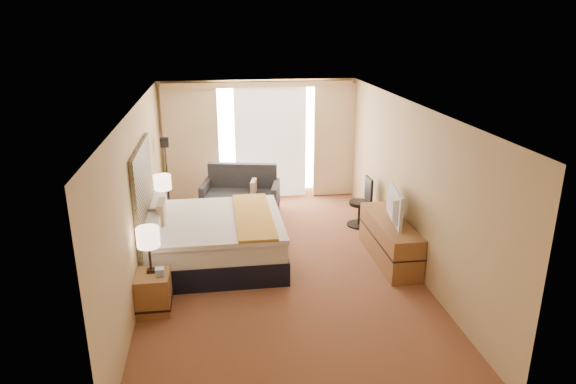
{
  "coord_description": "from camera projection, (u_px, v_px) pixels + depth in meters",
  "views": [
    {
      "loc": [
        -0.94,
        -7.44,
        3.82
      ],
      "look_at": [
        0.2,
        0.4,
        1.13
      ],
      "focal_mm": 32.0,
      "sensor_mm": 36.0,
      "label": 1
    }
  ],
  "objects": [
    {
      "name": "telephone",
      "position": [
        170.0,
        209.0,
        9.19
      ],
      "size": [
        0.21,
        0.18,
        0.07
      ],
      "primitive_type": "cube",
      "rotation": [
        0.0,
        0.0,
        -0.24
      ],
      "color": "black",
      "rests_on": "nightstand_right"
    },
    {
      "name": "wall_back",
      "position": [
        259.0,
        140.0,
        11.19
      ],
      "size": [
        4.2,
        0.02,
        2.6
      ],
      "primitive_type": "cube",
      "color": "tan",
      "rests_on": "ground"
    },
    {
      "name": "nightstand_right",
      "position": [
        168.0,
        223.0,
        9.34
      ],
      "size": [
        0.45,
        0.52,
        0.55
      ],
      "primitive_type": "cube",
      "color": "#975F37",
      "rests_on": "floor"
    },
    {
      "name": "wall_left",
      "position": [
        139.0,
        197.0,
        7.63
      ],
      "size": [
        0.02,
        7.0,
        2.6
      ],
      "primitive_type": "cube",
      "color": "tan",
      "rests_on": "ground"
    },
    {
      "name": "television",
      "position": [
        390.0,
        205.0,
        8.22
      ],
      "size": [
        0.28,
        0.97,
        0.55
      ],
      "primitive_type": "imported",
      "rotation": [
        0.0,
        0.0,
        1.41
      ],
      "color": "black",
      "rests_on": "media_dresser"
    },
    {
      "name": "headboard",
      "position": [
        144.0,
        194.0,
        7.82
      ],
      "size": [
        0.06,
        1.85,
        1.5
      ],
      "primitive_type": "cube",
      "color": "black",
      "rests_on": "wall_left"
    },
    {
      "name": "window",
      "position": [
        270.0,
        139.0,
        11.19
      ],
      "size": [
        2.3,
        0.02,
        2.3
      ],
      "primitive_type": "cube",
      "color": "silver",
      "rests_on": "wall_back"
    },
    {
      "name": "floor",
      "position": [
        280.0,
        266.0,
        8.33
      ],
      "size": [
        4.2,
        7.0,
        0.02
      ],
      "primitive_type": "cube",
      "color": "#5C1F1A",
      "rests_on": "ground"
    },
    {
      "name": "nightstand_left",
      "position": [
        154.0,
        292.0,
        7.0
      ],
      "size": [
        0.45,
        0.52,
        0.55
      ],
      "primitive_type": "cube",
      "color": "#975F37",
      "rests_on": "floor"
    },
    {
      "name": "media_dresser",
      "position": [
        389.0,
        240.0,
        8.46
      ],
      "size": [
        0.5,
        1.8,
        0.7
      ],
      "primitive_type": "cube",
      "color": "#975F37",
      "rests_on": "floor"
    },
    {
      "name": "floor_lamp",
      "position": [
        166.0,
        163.0,
        9.87
      ],
      "size": [
        0.21,
        0.21,
        1.67
      ],
      "color": "black",
      "rests_on": "floor"
    },
    {
      "name": "curtains",
      "position": [
        259.0,
        136.0,
        11.05
      ],
      "size": [
        4.12,
        0.19,
        2.56
      ],
      "color": "beige",
      "rests_on": "floor"
    },
    {
      "name": "lamp_right",
      "position": [
        163.0,
        183.0,
        9.11
      ],
      "size": [
        0.3,
        0.3,
        0.64
      ],
      "color": "black",
      "rests_on": "nightstand_right"
    },
    {
      "name": "ceiling",
      "position": [
        279.0,
        106.0,
        7.49
      ],
      "size": [
        4.2,
        7.0,
        0.02
      ],
      "primitive_type": "cube",
      "color": "white",
      "rests_on": "wall_back"
    },
    {
      "name": "loveseat",
      "position": [
        241.0,
        198.0,
        10.56
      ],
      "size": [
        1.69,
        1.14,
        0.97
      ],
      "rotation": [
        0.0,
        0.0,
        -0.21
      ],
      "color": "maroon",
      "rests_on": "floor"
    },
    {
      "name": "desk_chair",
      "position": [
        362.0,
        204.0,
        9.86
      ],
      "size": [
        0.47,
        0.47,
        0.96
      ],
      "rotation": [
        0.0,
        0.0,
        0.02
      ],
      "color": "black",
      "rests_on": "floor"
    },
    {
      "name": "wall_front",
      "position": [
        328.0,
        312.0,
        4.63
      ],
      "size": [
        4.2,
        0.02,
        2.6
      ],
      "primitive_type": "cube",
      "color": "tan",
      "rests_on": "ground"
    },
    {
      "name": "lamp_left",
      "position": [
        148.0,
        238.0,
        6.81
      ],
      "size": [
        0.31,
        0.31,
        0.65
      ],
      "color": "black",
      "rests_on": "nightstand_left"
    },
    {
      "name": "bed",
      "position": [
        212.0,
        239.0,
        8.37
      ],
      "size": [
        2.25,
        2.06,
        1.09
      ],
      "color": "black",
      "rests_on": "floor"
    },
    {
      "name": "wall_right",
      "position": [
        409.0,
        185.0,
        8.19
      ],
      "size": [
        0.02,
        7.0,
        2.6
      ],
      "primitive_type": "cube",
      "color": "tan",
      "rests_on": "ground"
    },
    {
      "name": "tissue_box",
      "position": [
        160.0,
        272.0,
        6.86
      ],
      "size": [
        0.12,
        0.12,
        0.1
      ],
      "primitive_type": "cube",
      "rotation": [
        0.0,
        0.0,
        0.06
      ],
      "color": "#91B1E1",
      "rests_on": "nightstand_left"
    }
  ]
}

